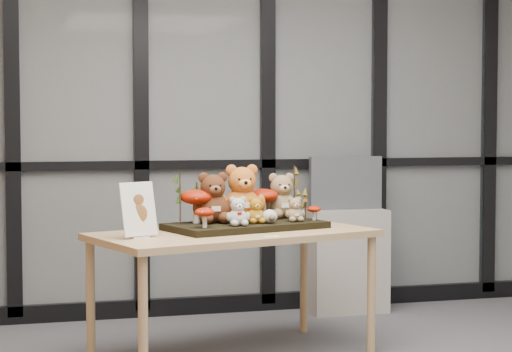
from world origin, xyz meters
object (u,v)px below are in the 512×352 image
object	(u,v)px
bear_brown_medium	(213,195)
mushroom_back_right	(263,202)
sign_holder	(139,212)
cabinet	(346,261)
plush_cream_hedgehog	(270,216)
bear_tan_back	(281,193)
mushroom_back_left	(197,205)
mushroom_front_right	(314,212)
display_table	(234,243)
bear_beige_small	(295,208)
diorama_tray	(246,226)
mushroom_front_left	(205,217)
bear_white_bow	(238,210)
bear_small_yellow	(256,209)
bear_pooh_yellow	(242,190)
monitor	(346,183)

from	to	relation	value
bear_brown_medium	mushroom_back_right	xyz separation A→B (m)	(0.33, 0.12, -0.06)
sign_holder	cabinet	size ratio (longest dim) A/B	0.41
plush_cream_hedgehog	bear_tan_back	bearing A→B (deg)	43.94
mushroom_back_left	mushroom_front_right	xyz separation A→B (m)	(0.70, -0.02, -0.06)
display_table	bear_beige_small	size ratio (longest dim) A/B	10.89
plush_cream_hedgehog	cabinet	size ratio (longest dim) A/B	0.12
bear_tan_back	diorama_tray	bearing A→B (deg)	-161.26
mushroom_front_right	sign_holder	world-z (taller)	sign_holder
diorama_tray	mushroom_front_right	distance (m)	0.43
mushroom_back_right	sign_holder	distance (m)	0.89
display_table	mushroom_front_left	distance (m)	0.28
bear_beige_small	mushroom_front_right	size ratio (longest dim) A/B	1.68
bear_white_bow	mushroom_back_right	xyz separation A→B (m)	(0.23, 0.30, 0.01)
bear_beige_small	bear_tan_back	bearing A→B (deg)	76.39
mushroom_back_left	sign_holder	world-z (taller)	sign_holder
display_table	sign_holder	bearing A→B (deg)	178.21
bear_small_yellow	bear_tan_back	bearing A→B (deg)	31.18
display_table	bear_brown_medium	bearing A→B (deg)	109.04
bear_beige_small	plush_cream_hedgehog	distance (m)	0.18
mushroom_back_left	mushroom_front_right	distance (m)	0.70
bear_tan_back	bear_brown_medium	bearing A→B (deg)	-177.63
bear_brown_medium	bear_tan_back	xyz separation A→B (m)	(0.46, 0.16, -0.01)
bear_pooh_yellow	bear_tan_back	xyz separation A→B (m)	(0.28, 0.11, -0.03)
mushroom_front_left	plush_cream_hedgehog	bearing A→B (deg)	16.51
mushroom_back_right	plush_cream_hedgehog	bearing A→B (deg)	-96.34
mushroom_front_left	bear_white_bow	bearing A→B (deg)	13.67
bear_white_bow	monitor	size ratio (longest dim) A/B	0.34
display_table	bear_beige_small	distance (m)	0.43
diorama_tray	bear_tan_back	xyz separation A→B (m)	(0.28, 0.20, 0.17)
display_table	sign_holder	size ratio (longest dim) A/B	5.76
bear_pooh_yellow	mushroom_back_right	bearing A→B (deg)	7.18
mushroom_back_left	mushroom_front_left	bearing A→B (deg)	-91.27
diorama_tray	sign_holder	bearing A→B (deg)	-176.70
bear_tan_back	mushroom_back_left	bearing A→B (deg)	179.02
bear_tan_back	monitor	bearing A→B (deg)	31.13
bear_small_yellow	bear_white_bow	bearing A→B (deg)	-161.67
bear_pooh_yellow	sign_holder	distance (m)	0.73
bear_brown_medium	mushroom_front_right	xyz separation A→B (m)	(0.61, -0.02, -0.11)
bear_brown_medium	cabinet	xyz separation A→B (m)	(1.18, 0.94, -0.56)
bear_pooh_yellow	monitor	world-z (taller)	bear_pooh_yellow
diorama_tray	bear_pooh_yellow	xyz separation A→B (m)	(-0.00, 0.09, 0.20)
plush_cream_hedgehog	mushroom_back_right	size ratio (longest dim) A/B	0.44
display_table	bear_small_yellow	size ratio (longest dim) A/B	10.39
bear_small_yellow	bear_white_bow	size ratio (longest dim) A/B	0.92
diorama_tray	bear_pooh_yellow	world-z (taller)	bear_pooh_yellow
bear_pooh_yellow	plush_cream_hedgehog	xyz separation A→B (m)	(0.12, -0.17, -0.14)
mushroom_back_right	monitor	xyz separation A→B (m)	(0.85, 0.85, 0.05)
bear_small_yellow	mushroom_back_right	distance (m)	0.24
bear_brown_medium	mushroom_back_left	world-z (taller)	bear_brown_medium
bear_brown_medium	mushroom_back_left	size ratio (longest dim) A/B	1.49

